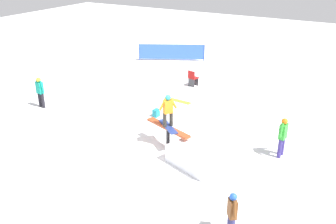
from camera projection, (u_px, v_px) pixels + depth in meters
The scene contains 12 objects.
ground_plane at pixel (168, 146), 14.17m from camera, with size 60.00×60.00×0.00m, color white.
rail_feature at pixel (168, 130), 13.89m from camera, with size 2.13×0.97×0.83m.
snow_kicker_ramp at pixel (198, 156), 12.94m from camera, with size 1.80×1.50×0.63m, color white.
main_rider_on_rail at pixel (168, 111), 13.59m from camera, with size 1.20×1.04×1.27m.
bystander_brown at pixel (232, 213), 9.46m from camera, with size 0.40×0.50×1.35m.
bystander_teal at pixel (40, 91), 17.36m from camera, with size 0.64×0.26×1.47m.
bystander_green at pixel (283, 135), 13.20m from camera, with size 0.25×0.64×1.49m.
loose_snowboard_lime at pixel (178, 101), 18.39m from camera, with size 1.42×0.28×0.02m, color #92E12F.
loose_snowboard_white at pixel (268, 133), 15.17m from camera, with size 1.29×0.28×0.02m, color white.
folding_chair at pixel (193, 79), 20.22m from camera, with size 0.52×0.52×0.88m.
backpack_on_snow at pixel (156, 113), 16.63m from camera, with size 0.30×0.22×0.34m, color teal.
safety_fence at pixel (172, 52), 24.72m from camera, with size 3.88×2.03×1.10m.
Camera 1 is at (-6.18, 10.81, 6.90)m, focal length 40.00 mm.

